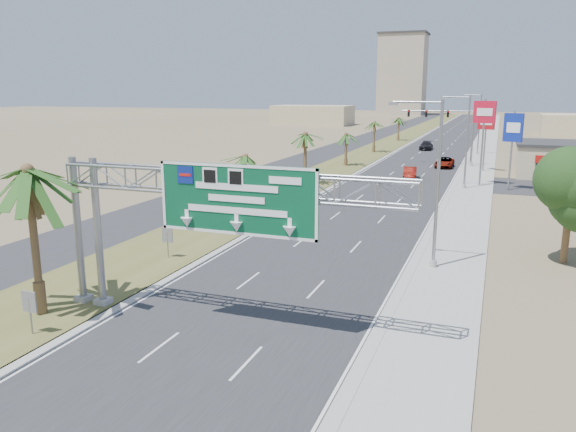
% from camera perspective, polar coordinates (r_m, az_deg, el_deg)
% --- Properties ---
extents(road, '(12.00, 300.00, 0.02)m').
position_cam_1_polar(road, '(122.34, 15.53, 7.22)').
color(road, '#28282B').
rests_on(road, ground).
extents(sidewalk_right, '(4.00, 300.00, 0.10)m').
position_cam_1_polar(sidewalk_right, '(121.89, 19.54, 6.96)').
color(sidewalk_right, '#9E9B93').
rests_on(sidewalk_right, ground).
extents(median_grass, '(7.00, 300.00, 0.12)m').
position_cam_1_polar(median_grass, '(123.60, 10.88, 7.53)').
color(median_grass, '#525927').
rests_on(median_grass, ground).
extents(opposing_road, '(8.00, 300.00, 0.02)m').
position_cam_1_polar(opposing_road, '(124.96, 7.69, 7.67)').
color(opposing_road, '#28282B').
rests_on(opposing_road, ground).
extents(sign_gantry, '(16.75, 1.24, 7.50)m').
position_cam_1_polar(sign_gantry, '(24.73, -8.08, 2.18)').
color(sign_gantry, gray).
rests_on(sign_gantry, ground).
extents(palm_near, '(5.70, 5.70, 8.35)m').
position_cam_1_polar(palm_near, '(27.97, -24.96, 4.14)').
color(palm_near, brown).
rests_on(palm_near, ground).
extents(palm_row_b, '(3.99, 3.99, 5.95)m').
position_cam_1_polar(palm_row_b, '(48.18, -4.39, 5.91)').
color(palm_row_b, brown).
rests_on(palm_row_b, ground).
extents(palm_row_c, '(3.99, 3.99, 6.75)m').
position_cam_1_polar(palm_row_c, '(62.92, 1.77, 8.20)').
color(palm_row_c, brown).
rests_on(palm_row_c, ground).
extents(palm_row_d, '(3.99, 3.99, 5.45)m').
position_cam_1_polar(palm_row_d, '(80.22, 5.94, 8.19)').
color(palm_row_d, brown).
rests_on(palm_row_d, ground).
extents(palm_row_e, '(3.99, 3.99, 6.15)m').
position_cam_1_polar(palm_row_e, '(98.65, 8.78, 9.31)').
color(palm_row_e, brown).
rests_on(palm_row_e, ground).
extents(palm_row_f, '(3.99, 3.99, 5.75)m').
position_cam_1_polar(palm_row_f, '(123.21, 11.20, 9.67)').
color(palm_row_f, brown).
rests_on(palm_row_f, ground).
extents(streetlight_near, '(3.27, 0.44, 10.00)m').
position_cam_1_polar(streetlight_near, '(34.08, 14.59, 2.42)').
color(streetlight_near, gray).
rests_on(streetlight_near, ground).
extents(streetlight_mid, '(3.27, 0.44, 10.00)m').
position_cam_1_polar(streetlight_mid, '(63.77, 17.52, 6.81)').
color(streetlight_mid, gray).
rests_on(streetlight_mid, ground).
extents(streetlight_far, '(3.27, 0.44, 10.00)m').
position_cam_1_polar(streetlight_far, '(99.65, 18.74, 8.61)').
color(streetlight_far, gray).
rests_on(streetlight_far, ground).
extents(signal_mast, '(10.28, 0.71, 8.00)m').
position_cam_1_polar(signal_mast, '(83.76, 16.87, 8.20)').
color(signal_mast, gray).
rests_on(signal_mast, ground).
extents(oak_near, '(4.50, 4.50, 6.80)m').
position_cam_1_polar(oak_near, '(38.15, 26.81, 2.26)').
color(oak_near, brown).
rests_on(oak_near, ground).
extents(median_signback_a, '(0.75, 0.08, 2.08)m').
position_cam_1_polar(median_signback_a, '(26.91, -24.78, -8.21)').
color(median_signback_a, gray).
rests_on(median_signback_a, ground).
extents(median_signback_b, '(0.75, 0.08, 2.08)m').
position_cam_1_polar(median_signback_b, '(36.23, -12.15, -2.12)').
color(median_signback_b, gray).
rests_on(median_signback_b, ground).
extents(tower_distant, '(20.00, 16.00, 35.00)m').
position_cam_1_polar(tower_distant, '(264.97, 11.54, 13.86)').
color(tower_distant, tan).
rests_on(tower_distant, ground).
extents(building_distant_left, '(24.00, 14.00, 6.00)m').
position_cam_1_polar(building_distant_left, '(180.37, 2.52, 10.20)').
color(building_distant_left, tan).
rests_on(building_distant_left, ground).
extents(car_left_lane, '(1.97, 4.26, 1.41)m').
position_cam_1_polar(car_left_lane, '(46.46, -0.31, 0.45)').
color(car_left_lane, black).
rests_on(car_left_lane, ground).
extents(car_mid_lane, '(2.07, 4.55, 1.45)m').
position_cam_1_polar(car_mid_lane, '(69.84, 12.29, 4.27)').
color(car_mid_lane, '#650F08').
rests_on(car_mid_lane, ground).
extents(car_right_lane, '(2.41, 5.09, 1.40)m').
position_cam_1_polar(car_right_lane, '(81.58, 15.62, 5.24)').
color(car_right_lane, gray).
rests_on(car_right_lane, ground).
extents(car_far, '(2.13, 5.15, 1.49)m').
position_cam_1_polar(car_far, '(105.73, 13.86, 6.94)').
color(car_far, black).
rests_on(car_far, ground).
extents(pole_sign_red_near, '(2.40, 0.90, 9.61)m').
position_cam_1_polar(pole_sign_red_near, '(66.20, 19.31, 9.41)').
color(pole_sign_red_near, gray).
rests_on(pole_sign_red_near, ground).
extents(pole_sign_blue, '(1.98, 0.97, 8.40)m').
position_cam_1_polar(pole_sign_blue, '(64.47, 21.89, 8.00)').
color(pole_sign_blue, gray).
rests_on(pole_sign_blue, ground).
extents(pole_sign_red_far, '(2.17, 1.02, 7.55)m').
position_cam_1_polar(pole_sign_red_far, '(78.72, 19.48, 8.56)').
color(pole_sign_red_far, gray).
rests_on(pole_sign_red_far, ground).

